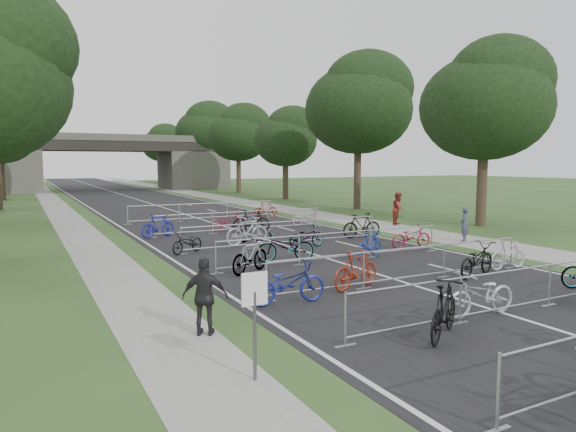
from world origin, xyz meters
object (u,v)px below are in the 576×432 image
at_px(pedestrian_a, 464,225).
at_px(pedestrian_b, 398,209).
at_px(overpass_bridge, 106,163).
at_px(park_sign, 255,306).
at_px(pedestrian_c, 205,297).

xyz_separation_m(pedestrian_a, pedestrian_b, (1.47, 6.33, 0.15)).
relative_size(overpass_bridge, park_sign, 16.99).
bearing_deg(park_sign, pedestrian_c, 90.00).
xyz_separation_m(pedestrian_a, pedestrian_c, (-14.53, -6.72, 0.04)).
bearing_deg(overpass_bridge, pedestrian_c, -96.52).
bearing_deg(pedestrian_a, park_sign, -0.34).
distance_m(park_sign, pedestrian_a, 17.22).
relative_size(park_sign, pedestrian_a, 1.17).
bearing_deg(park_sign, overpass_bridge, 83.74).
relative_size(overpass_bridge, pedestrian_b, 16.64).
bearing_deg(pedestrian_c, pedestrian_a, -125.48).
distance_m(pedestrian_b, pedestrian_c, 20.65).
distance_m(park_sign, pedestrian_b, 22.33).
relative_size(pedestrian_a, pedestrian_b, 0.84).
distance_m(overpass_bridge, park_sign, 62.41).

